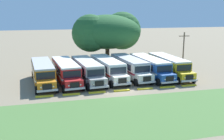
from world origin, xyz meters
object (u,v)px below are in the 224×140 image
object	(u,v)px
parked_bus_slot_2	(87,70)
parked_bus_slot_5	(150,66)
parked_bus_slot_6	(169,65)
utility_pole	(183,50)
parked_bus_slot_4	(130,66)
parked_bus_slot_1	(66,71)
parked_bus_slot_0	(43,72)
parked_bus_slot_3	(108,68)
broad_shade_tree	(107,32)

from	to	relation	value
parked_bus_slot_2	parked_bus_slot_5	xyz separation A→B (m)	(9.33, -0.01, 0.00)
parked_bus_slot_6	utility_pole	bearing A→B (deg)	119.63
parked_bus_slot_4	parked_bus_slot_6	world-z (taller)	same
parked_bus_slot_1	parked_bus_slot_6	size ratio (longest dim) A/B	1.01
parked_bus_slot_6	utility_pole	distance (m)	4.49
parked_bus_slot_0	parked_bus_slot_1	bearing A→B (deg)	84.55
parked_bus_slot_4	utility_pole	bearing A→B (deg)	94.36
parked_bus_slot_2	parked_bus_slot_3	xyz separation A→B (m)	(3.06, 0.57, 0.00)
parked_bus_slot_3	parked_bus_slot_4	world-z (taller)	same
parked_bus_slot_3	parked_bus_slot_5	distance (m)	6.29
parked_bus_slot_3	parked_bus_slot_5	world-z (taller)	same
parked_bus_slot_0	parked_bus_slot_2	xyz separation A→B (m)	(6.00, -0.08, 0.00)
parked_bus_slot_0	parked_bus_slot_4	xyz separation A→B (m)	(12.40, 0.54, 0.00)
parked_bus_slot_4	parked_bus_slot_5	world-z (taller)	same
parked_bus_slot_4	parked_bus_slot_5	size ratio (longest dim) A/B	1.00
parked_bus_slot_2	broad_shade_tree	xyz separation A→B (m)	(5.28, 10.25, 4.37)
parked_bus_slot_5	broad_shade_tree	distance (m)	11.86
parked_bus_slot_0	utility_pole	size ratio (longest dim) A/B	1.75
parked_bus_slot_3	broad_shade_tree	distance (m)	10.85
parked_bus_slot_1	utility_pole	world-z (taller)	utility_pole
parked_bus_slot_1	parked_bus_slot_3	distance (m)	6.03
parked_bus_slot_6	parked_bus_slot_5	bearing A→B (deg)	-90.86
broad_shade_tree	parked_bus_slot_4	bearing A→B (deg)	-83.38
parked_bus_slot_0	parked_bus_slot_6	world-z (taller)	same
parked_bus_slot_3	parked_bus_slot_5	xyz separation A→B (m)	(6.27, -0.57, 0.00)
parked_bus_slot_2	broad_shade_tree	size ratio (longest dim) A/B	0.86
parked_bus_slot_1	parked_bus_slot_3	world-z (taller)	same
parked_bus_slot_0	parked_bus_slot_2	bearing A→B (deg)	84.58
parked_bus_slot_1	parked_bus_slot_4	size ratio (longest dim) A/B	1.00
parked_bus_slot_3	parked_bus_slot_0	bearing A→B (deg)	-92.36
parked_bus_slot_3	broad_shade_tree	xyz separation A→B (m)	(2.22, 9.68, 4.37)
parked_bus_slot_1	utility_pole	bearing A→B (deg)	90.96
parked_bus_slot_3	utility_pole	world-z (taller)	utility_pole
parked_bus_slot_0	parked_bus_slot_4	distance (m)	12.41
parked_bus_slot_0	parked_bus_slot_1	world-z (taller)	same
parked_bus_slot_1	parked_bus_slot_5	size ratio (longest dim) A/B	1.00
parked_bus_slot_1	utility_pole	distance (m)	19.07
parked_bus_slot_2	parked_bus_slot_4	xyz separation A→B (m)	(6.40, 0.62, 0.00)
parked_bus_slot_3	broad_shade_tree	bearing A→B (deg)	161.64
parked_bus_slot_4	parked_bus_slot_6	size ratio (longest dim) A/B	1.01
parked_bus_slot_3	parked_bus_slot_4	xyz separation A→B (m)	(3.34, 0.05, 0.00)
parked_bus_slot_6	parked_bus_slot_2	bearing A→B (deg)	-91.64
parked_bus_slot_2	utility_pole	bearing A→B (deg)	92.36
parked_bus_slot_5	broad_shade_tree	world-z (taller)	broad_shade_tree
parked_bus_slot_5	parked_bus_slot_4	bearing A→B (deg)	-106.31
parked_bus_slot_3	parked_bus_slot_6	distance (m)	9.36
parked_bus_slot_1	parked_bus_slot_3	xyz separation A→B (m)	(6.00, 0.53, 0.00)
parked_bus_slot_2	parked_bus_slot_6	xyz separation A→B (m)	(12.41, 0.05, 0.00)
parked_bus_slot_5	parked_bus_slot_2	bearing A→B (deg)	-94.37
parked_bus_slot_2	parked_bus_slot_4	distance (m)	6.43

